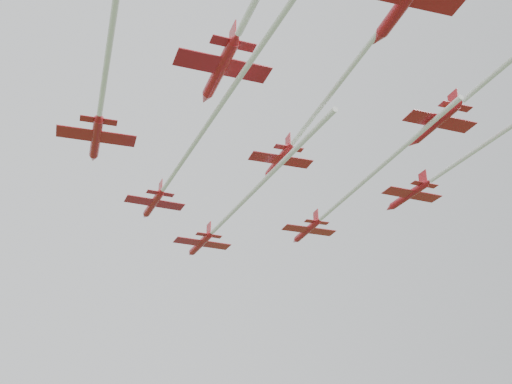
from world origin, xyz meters
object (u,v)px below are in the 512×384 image
object	(u,v)px
jet_row2_left	(194,144)
jet_row3_right	(455,164)
jet_lead	(225,220)
jet_row3_mid	(325,101)
jet_row3_left	(109,47)
jet_row2_right	(335,207)

from	to	relation	value
jet_row2_left	jet_row3_right	bearing A→B (deg)	-12.30
jet_lead	jet_row3_mid	xyz separation A→B (m)	(3.79, -33.14, 1.38)
jet_lead	jet_row3_left	distance (m)	43.23
jet_lead	jet_row3_right	size ratio (longest dim) A/B	1.12
jet_lead	jet_row3_left	bearing A→B (deg)	-124.98
jet_row2_right	jet_row3_mid	distance (m)	23.17
jet_row2_left	jet_row3_mid	distance (m)	15.98
jet_row3_mid	jet_row3_right	world-z (taller)	jet_row3_mid
jet_row3_left	jet_row2_left	bearing A→B (deg)	52.31
jet_row3_mid	jet_row2_right	bearing A→B (deg)	63.31
jet_lead	jet_row3_left	size ratio (longest dim) A/B	0.77
jet_row3_left	jet_row3_right	distance (m)	44.98
jet_row3_mid	jet_lead	bearing A→B (deg)	93.81
jet_row3_mid	jet_row3_left	bearing A→B (deg)	-170.06
jet_row3_mid	jet_row2_left	bearing A→B (deg)	141.47
jet_row2_left	jet_row2_right	distance (m)	25.10
jet_row3_right	jet_row3_mid	bearing A→B (deg)	-168.32
jet_row2_right	jet_row3_right	xyz separation A→B (m)	(10.48, -14.51, 0.96)
jet_row3_left	jet_row3_mid	world-z (taller)	jet_row3_mid
jet_row3_right	jet_lead	bearing A→B (deg)	125.08
jet_row2_right	jet_row3_left	xyz separation A→B (m)	(-32.93, -26.31, 1.31)
jet_row2_right	jet_row3_right	bearing A→B (deg)	-58.10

